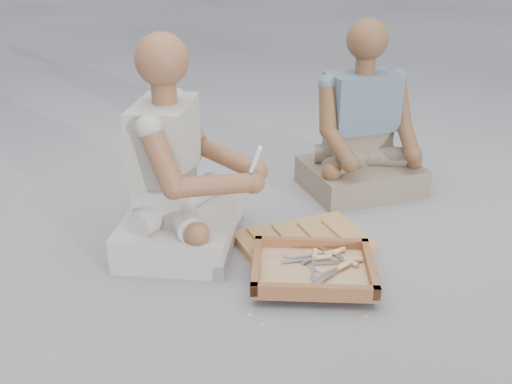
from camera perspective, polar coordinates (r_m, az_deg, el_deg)
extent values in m
plane|color=#97979C|center=(2.45, 1.32, -8.12)|extent=(60.00, 60.00, 0.00)
cube|color=#8F5F37|center=(2.65, 4.78, -4.99)|extent=(0.64, 0.48, 0.04)
cube|color=brown|center=(2.38, 5.69, -8.00)|extent=(0.58, 0.51, 0.01)
cube|color=brown|center=(2.52, 5.56, -5.16)|extent=(0.49, 0.15, 0.05)
cube|color=brown|center=(2.21, 5.92, -9.83)|extent=(0.49, 0.15, 0.05)
cube|color=brown|center=(2.39, 11.35, -7.38)|extent=(0.13, 0.39, 0.05)
cube|color=brown|center=(2.36, 0.04, -7.23)|extent=(0.13, 0.39, 0.05)
cube|color=tan|center=(2.38, 5.71, -7.77)|extent=(0.50, 0.43, 0.01)
cube|color=silver|center=(2.48, 7.55, -6.00)|extent=(0.09, 0.14, 0.00)
cylinder|color=tan|center=(2.42, 9.51, -6.96)|extent=(0.05, 0.07, 0.02)
cube|color=silver|center=(2.36, 5.77, -7.55)|extent=(0.06, 0.15, 0.00)
cylinder|color=tan|center=(2.45, 5.91, -6.21)|extent=(0.04, 0.07, 0.02)
cube|color=silver|center=(2.42, 4.10, -6.94)|extent=(0.10, 0.13, 0.00)
cylinder|color=tan|center=(2.36, 6.27, -7.81)|extent=(0.06, 0.07, 0.02)
cube|color=silver|center=(2.43, 6.13, -6.54)|extent=(0.15, 0.06, 0.00)
cylinder|color=tan|center=(2.49, 8.20, -5.86)|extent=(0.07, 0.04, 0.02)
cube|color=silver|center=(2.30, 7.07, -8.38)|extent=(0.13, 0.10, 0.00)
cylinder|color=tan|center=(2.38, 8.63, -7.29)|extent=(0.07, 0.06, 0.02)
cube|color=silver|center=(2.44, 5.19, -6.40)|extent=(0.15, 0.02, 0.00)
cylinder|color=tan|center=(2.48, 7.62, -6.05)|extent=(0.07, 0.03, 0.02)
cube|color=silver|center=(2.31, 6.85, -8.20)|extent=(0.14, 0.08, 0.00)
cylinder|color=tan|center=(2.38, 8.75, -7.28)|extent=(0.07, 0.05, 0.02)
cube|color=silver|center=(2.41, 7.26, -6.94)|extent=(0.15, 0.02, 0.00)
cylinder|color=tan|center=(2.44, 9.78, -6.71)|extent=(0.07, 0.03, 0.02)
cube|color=silver|center=(2.41, 4.26, -6.79)|extent=(0.15, 0.01, 0.00)
cylinder|color=tan|center=(2.44, 6.78, -6.50)|extent=(0.07, 0.02, 0.02)
cube|color=tan|center=(2.77, 6.47, -4.10)|extent=(0.02, 0.02, 0.00)
cube|color=tan|center=(2.72, 7.55, -4.81)|extent=(0.02, 0.02, 0.00)
cube|color=tan|center=(2.24, 10.89, -12.17)|extent=(0.02, 0.02, 0.00)
cube|color=tan|center=(2.51, 12.23, -7.83)|extent=(0.02, 0.02, 0.00)
cube|color=tan|center=(2.16, 0.63, -13.14)|extent=(0.02, 0.02, 0.00)
cube|color=tan|center=(2.37, 2.23, -9.30)|extent=(0.02, 0.02, 0.00)
cube|color=tan|center=(2.41, 4.35, -8.77)|extent=(0.02, 0.02, 0.00)
cube|color=tan|center=(2.47, 1.73, -7.83)|extent=(0.02, 0.02, 0.00)
cube|color=tan|center=(2.21, -0.68, -12.22)|extent=(0.02, 0.02, 0.00)
cube|color=#BAB4AD|center=(2.66, -7.40, -3.53)|extent=(0.65, 0.74, 0.16)
cube|color=#BAB4AD|center=(2.60, -8.97, -0.03)|extent=(0.31, 0.39, 0.19)
cube|color=#ACA898|center=(2.51, -9.11, 5.29)|extent=(0.34, 0.44, 0.32)
sphere|color=brown|center=(2.42, -9.40, 12.93)|extent=(0.22, 0.22, 0.22)
sphere|color=brown|center=(2.55, 0.07, 2.10)|extent=(0.10, 0.10, 0.10)
sphere|color=brown|center=(2.43, -0.26, 0.97)|extent=(0.10, 0.10, 0.10)
cube|color=gray|center=(3.25, 10.38, 1.54)|extent=(0.66, 0.56, 0.15)
cube|color=gray|center=(3.24, 10.07, 4.72)|extent=(0.36, 0.25, 0.19)
cube|color=slate|center=(3.16, 10.49, 8.89)|extent=(0.40, 0.28, 0.31)
sphere|color=brown|center=(3.08, 11.06, 14.76)|extent=(0.22, 0.22, 0.22)
sphere|color=brown|center=(3.12, 15.45, 3.63)|extent=(0.10, 0.10, 0.10)
sphere|color=brown|center=(2.93, 9.42, 2.86)|extent=(0.10, 0.10, 0.10)
cube|color=silver|center=(2.39, -0.03, 3.30)|extent=(0.06, 0.06, 0.11)
cube|color=black|center=(2.39, -0.03, 3.53)|extent=(0.03, 0.04, 0.04)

